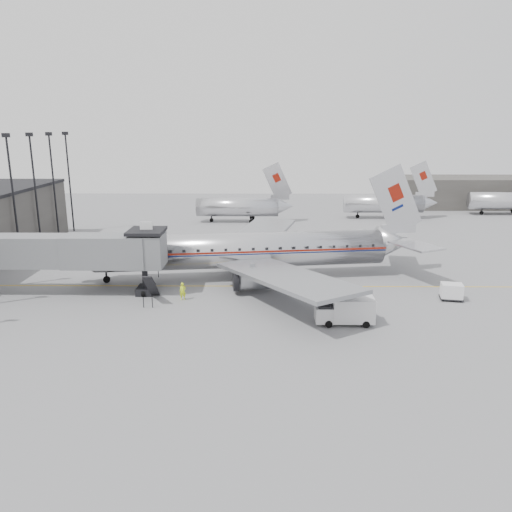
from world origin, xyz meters
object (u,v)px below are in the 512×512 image
Objects in this scene: airliner at (249,250)px; baggage_cart_navy at (361,310)px; ramp_worker at (183,291)px; baggage_cart_white at (452,291)px; service_van at (345,310)px.

airliner is 15.58× the size of baggage_cart_navy.
ramp_worker is at bearing 144.61° from baggage_cart_navy.
airliner is 20.73m from baggage_cart_white.
baggage_cart_navy is (1.47, 0.95, -0.33)m from service_van.
service_van is 12.61m from baggage_cart_white.
baggage_cart_navy is at bearing -141.40° from baggage_cart_white.
baggage_cart_navy is (9.78, -12.22, -2.20)m from airliner.
baggage_cart_white is (11.04, 6.07, -0.35)m from service_van.
baggage_cart_white is 1.35× the size of ramp_worker.
baggage_cart_navy is at bearing 33.31° from service_van.
airliner is at bearing 122.87° from service_van.
airliner reaches higher than baggage_cart_white.
service_van reaches higher than ramp_worker.
service_van is 2.14× the size of baggage_cart_white.
baggage_cart_navy reaches higher than baggage_cart_white.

